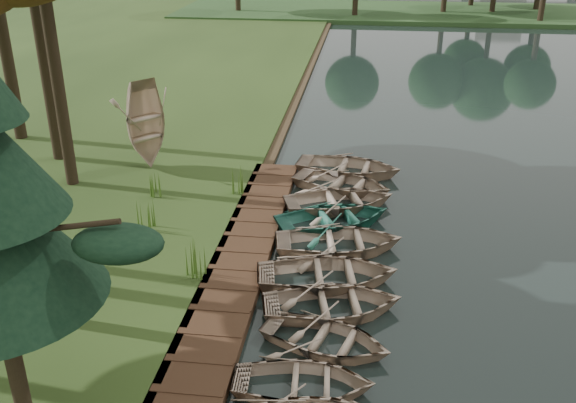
# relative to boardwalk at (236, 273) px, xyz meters

# --- Properties ---
(ground) EXTENTS (300.00, 300.00, 0.00)m
(ground) POSITION_rel_boardwalk_xyz_m (1.60, 0.00, -0.15)
(ground) COLOR #3D2F1D
(boardwalk) EXTENTS (1.60, 16.00, 0.30)m
(boardwalk) POSITION_rel_boardwalk_xyz_m (0.00, 0.00, 0.00)
(boardwalk) COLOR #3A2416
(boardwalk) RESTS_ON ground
(peninsula) EXTENTS (50.00, 14.00, 0.45)m
(peninsula) POSITION_rel_boardwalk_xyz_m (9.60, 50.00, 0.08)
(peninsula) COLOR #284820
(peninsula) RESTS_ON ground
(rowboat_1) EXTENTS (3.13, 2.32, 0.62)m
(rowboat_1) POSITION_rel_boardwalk_xyz_m (2.36, -4.45, 0.21)
(rowboat_1) COLOR tan
(rowboat_1) RESTS_ON water
(rowboat_2) EXTENTS (3.59, 3.00, 0.64)m
(rowboat_2) POSITION_rel_boardwalk_xyz_m (2.71, -2.86, 0.22)
(rowboat_2) COLOR tan
(rowboat_2) RESTS_ON water
(rowboat_3) EXTENTS (3.99, 3.22, 0.73)m
(rowboat_3) POSITION_rel_boardwalk_xyz_m (2.78, -1.46, 0.27)
(rowboat_3) COLOR tan
(rowboat_3) RESTS_ON water
(rowboat_4) EXTENTS (4.23, 3.35, 0.79)m
(rowboat_4) POSITION_rel_boardwalk_xyz_m (2.56, -0.10, 0.30)
(rowboat_4) COLOR tan
(rowboat_4) RESTS_ON water
(rowboat_5) EXTENTS (4.20, 3.32, 0.79)m
(rowboat_5) POSITION_rel_boardwalk_xyz_m (2.75, 1.82, 0.29)
(rowboat_5) COLOR tan
(rowboat_5) RESTS_ON water
(rowboat_6) EXTENTS (4.50, 3.97, 0.77)m
(rowboat_6) POSITION_rel_boardwalk_xyz_m (2.50, 3.39, 0.29)
(rowboat_6) COLOR #2B7761
(rowboat_6) RESTS_ON water
(rowboat_7) EXTENTS (4.41, 3.72, 0.78)m
(rowboat_7) POSITION_rel_boardwalk_xyz_m (2.61, 4.77, 0.29)
(rowboat_7) COLOR tan
(rowboat_7) RESTS_ON water
(rowboat_8) EXTENTS (4.27, 3.64, 0.75)m
(rowboat_8) POSITION_rel_boardwalk_xyz_m (2.61, 6.32, 0.28)
(rowboat_8) COLOR tan
(rowboat_8) RESTS_ON water
(rowboat_9) EXTENTS (4.33, 3.37, 0.82)m
(rowboat_9) POSITION_rel_boardwalk_xyz_m (2.78, 7.89, 0.31)
(rowboat_9) COLOR tan
(rowboat_9) RESTS_ON water
(stored_rowboat) EXTENTS (4.22, 4.05, 0.71)m
(stored_rowboat) POSITION_rel_boardwalk_xyz_m (-4.83, 7.06, 0.51)
(stored_rowboat) COLOR tan
(stored_rowboat) RESTS_ON bank
(reeds_0) EXTENTS (0.60, 0.60, 1.06)m
(reeds_0) POSITION_rel_boardwalk_xyz_m (-1.00, -0.57, 0.68)
(reeds_0) COLOR #3F661E
(reeds_0) RESTS_ON bank
(reeds_1) EXTENTS (0.60, 0.60, 0.94)m
(reeds_1) POSITION_rel_boardwalk_xyz_m (-3.27, 2.01, 0.62)
(reeds_1) COLOR #3F661E
(reeds_1) RESTS_ON bank
(reeds_2) EXTENTS (0.60, 0.60, 0.93)m
(reeds_2) POSITION_rel_boardwalk_xyz_m (-3.78, 4.56, 0.62)
(reeds_2) COLOR #3F661E
(reeds_2) RESTS_ON bank
(reeds_3) EXTENTS (0.60, 0.60, 0.98)m
(reeds_3) POSITION_rel_boardwalk_xyz_m (-1.00, 5.16, 0.64)
(reeds_3) COLOR #3F661E
(reeds_3) RESTS_ON bank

